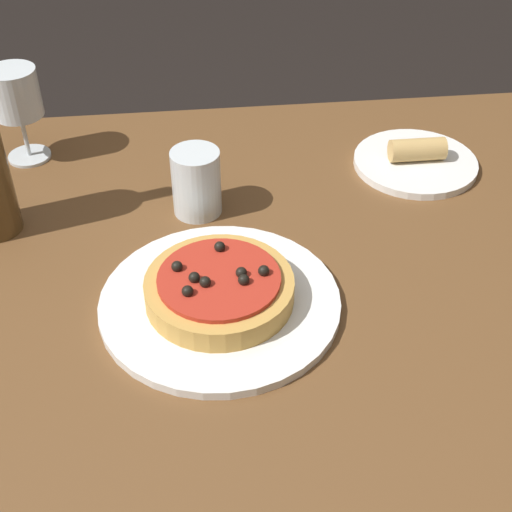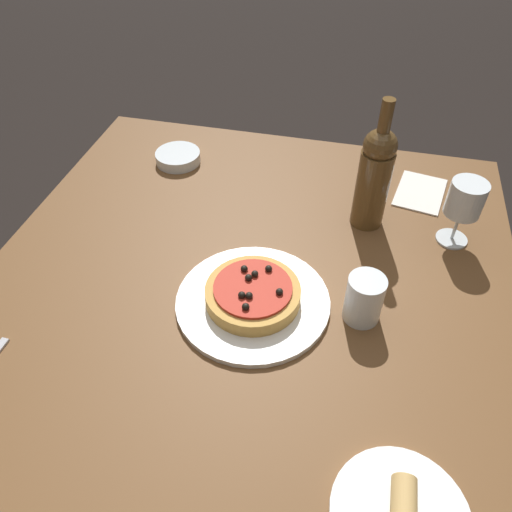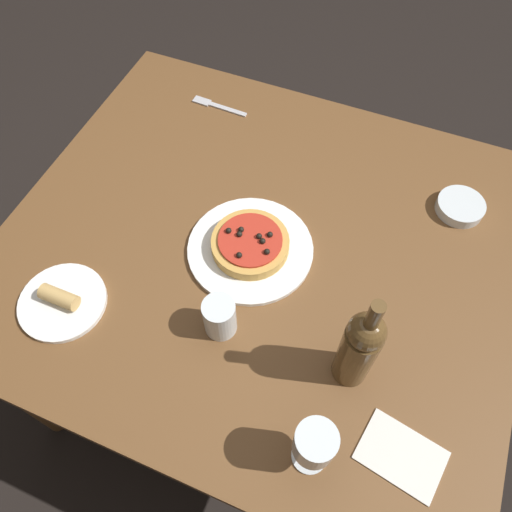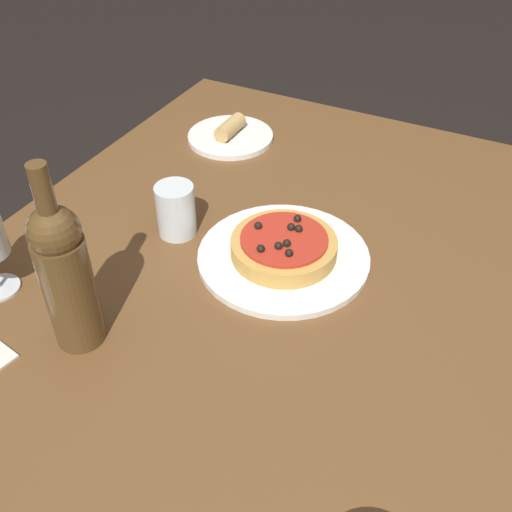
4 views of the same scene
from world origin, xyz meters
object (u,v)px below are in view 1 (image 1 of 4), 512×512
at_px(dinner_plate, 220,302).
at_px(wine_glass, 16,96).
at_px(dining_table, 211,370).
at_px(side_plate, 416,160).
at_px(water_cup, 199,182).
at_px(pizza, 219,288).

bearing_deg(dinner_plate, wine_glass, -53.82).
xyz_separation_m(dining_table, side_plate, (-0.35, -0.32, 0.10)).
distance_m(dining_table, water_cup, 0.27).
bearing_deg(pizza, dinner_plate, 141.38).
relative_size(water_cup, side_plate, 0.50).
bearing_deg(dinner_plate, side_plate, -139.06).
relative_size(dining_table, water_cup, 12.51).
bearing_deg(wine_glass, dining_table, 122.75).
bearing_deg(dinner_plate, dining_table, 57.21).
bearing_deg(side_plate, water_cup, 13.41).
bearing_deg(dining_table, wine_glass, -57.25).
bearing_deg(water_cup, wine_glass, -33.60).
height_order(dining_table, pizza, pizza).
xyz_separation_m(water_cup, side_plate, (-0.35, -0.08, -0.04)).
xyz_separation_m(pizza, side_plate, (-0.33, -0.29, -0.02)).
height_order(dining_table, wine_glass, wine_glass).
xyz_separation_m(wine_glass, water_cup, (-0.27, 0.18, -0.06)).
relative_size(dinner_plate, pizza, 1.63).
bearing_deg(wine_glass, water_cup, 146.40).
bearing_deg(wine_glass, pizza, 126.18).
bearing_deg(dining_table, water_cup, -90.99).
xyz_separation_m(dining_table, wine_glass, (0.26, -0.41, 0.20)).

